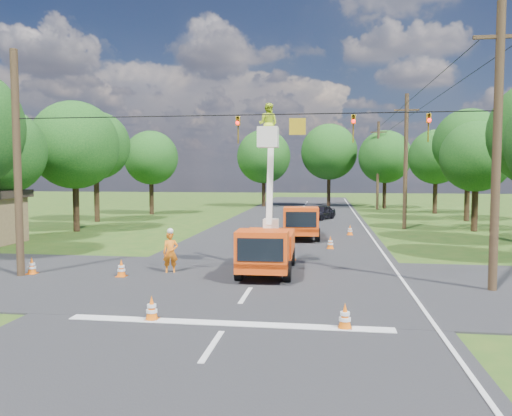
# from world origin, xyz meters

# --- Properties ---
(ground) EXTENTS (140.00, 140.00, 0.00)m
(ground) POSITION_xyz_m (0.00, 20.00, 0.00)
(ground) COLOR #274E17
(ground) RESTS_ON ground
(road_main) EXTENTS (12.00, 100.00, 0.06)m
(road_main) POSITION_xyz_m (0.00, 20.00, 0.00)
(road_main) COLOR black
(road_main) RESTS_ON ground
(road_cross) EXTENTS (56.00, 10.00, 0.07)m
(road_cross) POSITION_xyz_m (0.00, 2.00, 0.00)
(road_cross) COLOR black
(road_cross) RESTS_ON ground
(stop_bar) EXTENTS (9.00, 0.45, 0.02)m
(stop_bar) POSITION_xyz_m (0.00, -3.20, 0.00)
(stop_bar) COLOR silver
(stop_bar) RESTS_ON ground
(edge_line) EXTENTS (0.12, 90.00, 0.02)m
(edge_line) POSITION_xyz_m (5.60, 20.00, 0.00)
(edge_line) COLOR silver
(edge_line) RESTS_ON ground
(bucket_truck) EXTENTS (2.23, 5.39, 7.04)m
(bucket_truck) POSITION_xyz_m (0.26, 3.95, 1.53)
(bucket_truck) COLOR #E54710
(bucket_truck) RESTS_ON ground
(second_truck) EXTENTS (2.50, 5.77, 2.12)m
(second_truck) POSITION_xyz_m (1.10, 15.24, 1.10)
(second_truck) COLOR #E54710
(second_truck) RESTS_ON ground
(ground_worker) EXTENTS (0.74, 0.61, 1.74)m
(ground_worker) POSITION_xyz_m (-3.72, 3.46, 0.87)
(ground_worker) COLOR orange
(ground_worker) RESTS_ON ground
(distant_car) EXTENTS (3.00, 4.10, 1.30)m
(distant_car) POSITION_xyz_m (2.21, 28.55, 0.65)
(distant_car) COLOR black
(distant_car) RESTS_ON ground
(traffic_cone_0) EXTENTS (0.38, 0.38, 0.71)m
(traffic_cone_0) POSITION_xyz_m (-2.17, -3.12, 0.36)
(traffic_cone_0) COLOR orange
(traffic_cone_0) RESTS_ON ground
(traffic_cone_1) EXTENTS (0.38, 0.38, 0.71)m
(traffic_cone_1) POSITION_xyz_m (3.18, -3.16, 0.36)
(traffic_cone_1) COLOR orange
(traffic_cone_1) RESTS_ON ground
(traffic_cone_2) EXTENTS (0.38, 0.38, 0.71)m
(traffic_cone_2) POSITION_xyz_m (1.07, 7.13, 0.36)
(traffic_cone_2) COLOR orange
(traffic_cone_2) RESTS_ON ground
(traffic_cone_3) EXTENTS (0.38, 0.38, 0.71)m
(traffic_cone_3) POSITION_xyz_m (2.92, 11.02, 0.36)
(traffic_cone_3) COLOR orange
(traffic_cone_3) RESTS_ON ground
(traffic_cone_4) EXTENTS (0.38, 0.38, 0.71)m
(traffic_cone_4) POSITION_xyz_m (-5.41, 2.39, 0.36)
(traffic_cone_4) COLOR orange
(traffic_cone_4) RESTS_ON ground
(traffic_cone_5) EXTENTS (0.38, 0.38, 0.71)m
(traffic_cone_5) POSITION_xyz_m (-9.26, 2.38, 0.36)
(traffic_cone_5) COLOR orange
(traffic_cone_5) RESTS_ON ground
(traffic_cone_6) EXTENTS (0.38, 0.38, 0.71)m
(traffic_cone_6) POSITION_xyz_m (4.27, 17.31, 0.36)
(traffic_cone_6) COLOR orange
(traffic_cone_6) RESTS_ON ground
(pole_right_near) EXTENTS (1.80, 0.30, 10.00)m
(pole_right_near) POSITION_xyz_m (8.50, 2.00, 5.11)
(pole_right_near) COLOR #4C3823
(pole_right_near) RESTS_ON ground
(pole_right_mid) EXTENTS (1.80, 0.30, 10.00)m
(pole_right_mid) POSITION_xyz_m (8.50, 22.00, 5.11)
(pole_right_mid) COLOR #4C3823
(pole_right_mid) RESTS_ON ground
(pole_right_far) EXTENTS (1.80, 0.30, 10.00)m
(pole_right_far) POSITION_xyz_m (8.50, 42.00, 5.11)
(pole_right_far) COLOR #4C3823
(pole_right_far) RESTS_ON ground
(pole_left) EXTENTS (0.30, 0.30, 9.00)m
(pole_left) POSITION_xyz_m (-9.50, 2.00, 4.50)
(pole_left) COLOR #4C3823
(pole_left) RESTS_ON ground
(signal_span) EXTENTS (18.00, 0.29, 1.07)m
(signal_span) POSITION_xyz_m (2.23, 1.99, 5.88)
(signal_span) COLOR black
(signal_span) RESTS_ON ground
(tree_left_c) EXTENTS (5.20, 5.20, 8.06)m
(tree_left_c) POSITION_xyz_m (-16.50, 11.00, 5.44)
(tree_left_c) COLOR #382616
(tree_left_c) RESTS_ON ground
(tree_left_d) EXTENTS (6.20, 6.20, 9.24)m
(tree_left_d) POSITION_xyz_m (-15.00, 17.00, 6.12)
(tree_left_d) COLOR #382616
(tree_left_d) RESTS_ON ground
(tree_left_e) EXTENTS (5.80, 5.80, 9.41)m
(tree_left_e) POSITION_xyz_m (-16.80, 24.00, 6.49)
(tree_left_e) COLOR #382616
(tree_left_e) RESTS_ON ground
(tree_left_f) EXTENTS (5.40, 5.40, 8.40)m
(tree_left_f) POSITION_xyz_m (-14.80, 32.00, 5.69)
(tree_left_f) COLOR #382616
(tree_left_f) RESTS_ON ground
(tree_right_c) EXTENTS (5.00, 5.00, 7.83)m
(tree_right_c) POSITION_xyz_m (13.20, 21.00, 5.31)
(tree_right_c) COLOR #382616
(tree_right_c) RESTS_ON ground
(tree_right_d) EXTENTS (6.00, 6.00, 9.70)m
(tree_right_d) POSITION_xyz_m (14.80, 29.00, 6.68)
(tree_right_d) COLOR #382616
(tree_right_d) RESTS_ON ground
(tree_right_e) EXTENTS (5.60, 5.60, 8.63)m
(tree_right_e) POSITION_xyz_m (13.80, 37.00, 5.81)
(tree_right_e) COLOR #382616
(tree_right_e) RESTS_ON ground
(tree_far_a) EXTENTS (6.60, 6.60, 9.50)m
(tree_far_a) POSITION_xyz_m (-5.00, 45.00, 6.19)
(tree_far_a) COLOR #382616
(tree_far_a) RESTS_ON ground
(tree_far_b) EXTENTS (7.00, 7.00, 10.32)m
(tree_far_b) POSITION_xyz_m (3.00, 47.00, 6.81)
(tree_far_b) COLOR #382616
(tree_far_b) RESTS_ON ground
(tree_far_c) EXTENTS (6.20, 6.20, 9.18)m
(tree_far_c) POSITION_xyz_m (9.50, 44.00, 6.06)
(tree_far_c) COLOR #382616
(tree_far_c) RESTS_ON ground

